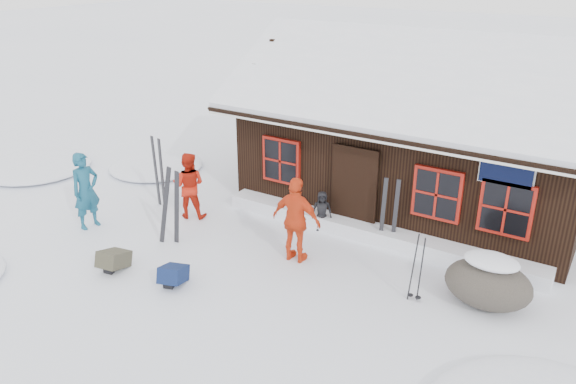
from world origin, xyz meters
name	(u,v)px	position (x,y,z in m)	size (l,w,h in m)	color
ground	(263,264)	(0.00, 0.00, 0.00)	(120.00, 120.00, 0.00)	white
mountain_hut	(421,142)	(1.50, 4.98, 1.58)	(8.90, 6.09, 4.42)	black
snow_drift	(373,232)	(1.50, 2.25, 0.17)	(7.60, 0.60, 0.35)	white
snow_mounds	(372,248)	(1.65, 1.86, 0.00)	(20.60, 13.20, 0.48)	white
skier_teal	(86,191)	(-4.48, -0.73, 0.92)	(0.67, 0.44, 1.85)	navy
skier_orange_left	(189,185)	(-2.83, 0.97, 0.83)	(0.81, 0.63, 1.66)	red
skier_orange_right	(296,220)	(0.51, 0.52, 0.93)	(1.09, 0.46, 1.87)	red
skier_crouched	(322,211)	(0.25, 2.09, 0.48)	(0.47, 0.30, 0.96)	black
boulder	(488,283)	(4.34, 0.98, 0.47)	(1.57, 1.18, 0.92)	#4B453C
ski_pair_left	(171,207)	(-2.21, -0.31, 0.88)	(0.69, 0.22, 1.86)	black
ski_pair_mid	(159,174)	(-3.88, 1.04, 0.90)	(0.46, 0.18, 1.90)	black
ski_pair_right	(389,213)	(1.87, 2.20, 0.77)	(0.39, 0.14, 1.63)	black
ski_poles	(417,269)	(3.17, 0.41, 0.66)	(0.25, 0.12, 1.40)	black
backpack_blue	(174,277)	(-1.01, -1.59, 0.16)	(0.44, 0.58, 0.31)	#101E46
backpack_olive	(114,262)	(-2.44, -1.82, 0.16)	(0.46, 0.61, 0.33)	#3E3B2C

